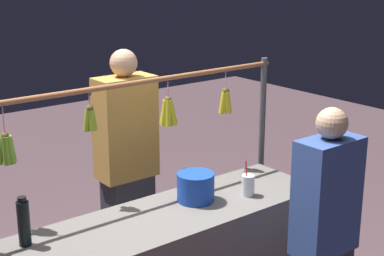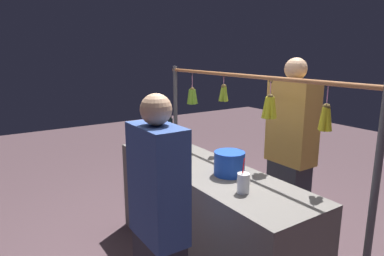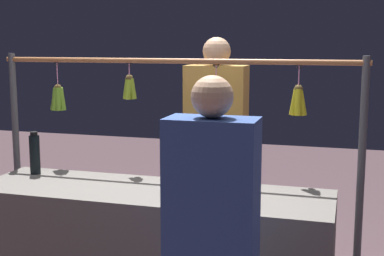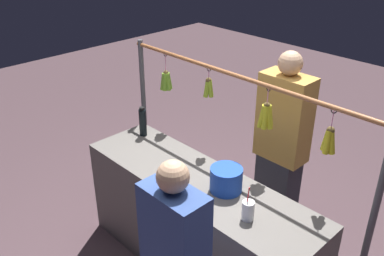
{
  "view_description": "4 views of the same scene",
  "coord_description": "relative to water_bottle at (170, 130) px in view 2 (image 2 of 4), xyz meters",
  "views": [
    {
      "loc": [
        1.84,
        2.53,
        2.27
      ],
      "look_at": [
        -0.16,
        0.0,
        1.34
      ],
      "focal_mm": 54.96,
      "sensor_mm": 36.0,
      "label": 1
    },
    {
      "loc": [
        -2.07,
        1.49,
        1.75
      ],
      "look_at": [
        0.19,
        0.0,
        1.14
      ],
      "focal_mm": 31.85,
      "sensor_mm": 36.0,
      "label": 2
    },
    {
      "loc": [
        -1.04,
        2.72,
        1.67
      ],
      "look_at": [
        -0.24,
        0.0,
        1.21
      ],
      "focal_mm": 50.45,
      "sensor_mm": 36.0,
      "label": 3
    },
    {
      "loc": [
        -1.82,
        1.82,
        2.6
      ],
      "look_at": [
        0.06,
        0.0,
        1.26
      ],
      "focal_mm": 39.67,
      "sensor_mm": 36.0,
      "label": 4
    }
  ],
  "objects": [
    {
      "name": "market_counter",
      "position": [
        -0.82,
        0.15,
        -0.55
      ],
      "size": [
        2.0,
        0.58,
        0.85
      ],
      "primitive_type": "cube",
      "color": "#66605B",
      "rests_on": "ground"
    },
    {
      "name": "drink_cup",
      "position": [
        -1.35,
        0.23,
        -0.06
      ],
      "size": [
        0.08,
        0.08,
        0.23
      ],
      "color": "silver",
      "rests_on": "market_counter"
    },
    {
      "name": "display_rack",
      "position": [
        -0.82,
        -0.25,
        0.14
      ],
      "size": [
        2.3,
        0.12,
        1.59
      ],
      "color": "#4C4C51",
      "rests_on": "ground"
    },
    {
      "name": "customer_person",
      "position": [
        -1.34,
        0.84,
        -0.22
      ],
      "size": [
        0.37,
        0.2,
        1.54
      ],
      "color": "#2D2D38",
      "rests_on": "ground"
    },
    {
      "name": "vendor_person",
      "position": [
        -1.01,
        -0.62,
        -0.14
      ],
      "size": [
        0.4,
        0.22,
        1.7
      ],
      "color": "#2D2D38",
      "rests_on": "ground"
    },
    {
      "name": "water_bottle",
      "position": [
        0.0,
        0.0,
        0.0
      ],
      "size": [
        0.06,
        0.06,
        0.27
      ],
      "color": "black",
      "rests_on": "market_counter"
    },
    {
      "name": "blue_bucket",
      "position": [
        -1.05,
        0.09,
        -0.04
      ],
      "size": [
        0.23,
        0.23,
        0.18
      ],
      "primitive_type": "cylinder",
      "color": "#1B45B4",
      "rests_on": "market_counter"
    }
  ]
}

